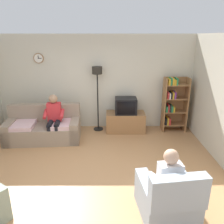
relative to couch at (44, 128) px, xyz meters
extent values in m
plane|color=#B27F51|center=(1.33, -1.68, -0.31)|extent=(12.00, 12.00, 0.00)
cube|color=beige|center=(1.33, 0.98, 1.04)|extent=(6.20, 0.12, 2.70)
cylinder|color=olive|center=(-0.22, 0.90, 1.74)|extent=(0.28, 0.03, 0.28)
cylinder|color=white|center=(-0.22, 0.88, 1.74)|extent=(0.24, 0.01, 0.24)
cube|color=black|center=(-0.22, 0.87, 1.77)|extent=(0.02, 0.01, 0.09)
cube|color=black|center=(-0.18, 0.87, 1.74)|extent=(0.11, 0.01, 0.01)
cube|color=gray|center=(0.00, -0.05, -0.10)|extent=(1.95, 0.96, 0.42)
cube|color=gray|center=(-0.02, 0.31, 0.35)|extent=(1.91, 0.33, 0.48)
cube|color=gray|center=(0.84, 0.00, -0.03)|extent=(0.28, 0.85, 0.56)
cube|color=gray|center=(-0.83, -0.11, -0.03)|extent=(0.28, 0.85, 0.56)
cube|color=beige|center=(0.51, -0.07, 0.16)|extent=(0.64, 0.72, 0.10)
cube|color=beige|center=(-0.49, -0.14, 0.16)|extent=(0.64, 0.72, 0.10)
cube|color=olive|center=(2.20, 0.57, -0.04)|extent=(1.10, 0.56, 0.56)
cube|color=black|center=(2.20, 0.83, -0.01)|extent=(1.10, 0.04, 0.03)
cube|color=black|center=(2.20, 0.55, 0.46)|extent=(0.60, 0.48, 0.44)
cube|color=black|center=(2.20, 0.30, 0.46)|extent=(0.50, 0.01, 0.36)
cube|color=olive|center=(3.29, 0.62, 0.46)|extent=(0.04, 0.36, 1.55)
cube|color=olive|center=(3.93, 0.62, 0.46)|extent=(0.04, 0.36, 1.55)
cube|color=olive|center=(3.61, 0.79, 0.46)|extent=(0.64, 0.02, 1.55)
cube|color=olive|center=(3.61, 0.62, -0.12)|extent=(0.60, 0.34, 0.02)
cube|color=black|center=(3.37, 0.60, -0.01)|extent=(0.05, 0.28, 0.19)
cube|color=gold|center=(3.42, 0.60, 0.00)|extent=(0.04, 0.28, 0.21)
cube|color=red|center=(3.48, 0.60, -0.02)|extent=(0.05, 0.28, 0.18)
cube|color=olive|center=(3.61, 0.62, 0.27)|extent=(0.60, 0.34, 0.02)
cube|color=#267F4C|center=(3.36, 0.60, 0.36)|extent=(0.04, 0.28, 0.17)
cube|color=red|center=(3.41, 0.60, 0.39)|extent=(0.03, 0.28, 0.21)
cube|color=black|center=(3.46, 0.60, 0.39)|extent=(0.04, 0.28, 0.21)
cube|color=#267F4C|center=(3.51, 0.60, 0.37)|extent=(0.04, 0.28, 0.18)
cube|color=gold|center=(3.56, 0.60, 0.36)|extent=(0.04, 0.28, 0.15)
cube|color=olive|center=(3.61, 0.62, 0.66)|extent=(0.60, 0.34, 0.02)
cube|color=red|center=(3.37, 0.60, 0.76)|extent=(0.05, 0.28, 0.19)
cube|color=silver|center=(3.42, 0.60, 0.75)|extent=(0.04, 0.28, 0.16)
cube|color=black|center=(3.46, 0.60, 0.76)|extent=(0.03, 0.28, 0.18)
cube|color=gold|center=(3.51, 0.60, 0.76)|extent=(0.04, 0.28, 0.19)
cube|color=#72338C|center=(3.56, 0.60, 0.76)|extent=(0.04, 0.28, 0.19)
cube|color=olive|center=(3.61, 0.62, 1.04)|extent=(0.60, 0.34, 0.02)
cube|color=gold|center=(3.37, 0.60, 1.14)|extent=(0.06, 0.28, 0.17)
cube|color=#267F4C|center=(3.42, 0.60, 1.15)|extent=(0.04, 0.28, 0.19)
cube|color=gold|center=(3.48, 0.60, 1.15)|extent=(0.05, 0.28, 0.18)
cube|color=gold|center=(3.53, 0.60, 1.13)|extent=(0.05, 0.28, 0.15)
cube|color=#267F4C|center=(3.59, 0.60, 1.15)|extent=(0.04, 0.28, 0.19)
cylinder|color=black|center=(1.41, 0.67, -0.30)|extent=(0.28, 0.28, 0.03)
cylinder|color=black|center=(1.41, 0.67, 0.54)|extent=(0.04, 0.04, 1.70)
cylinder|color=black|center=(1.41, 0.67, 1.44)|extent=(0.28, 0.28, 0.20)
cube|color=#9EADBC|center=(2.63, -2.64, -0.11)|extent=(0.90, 0.94, 0.40)
cube|color=#9EADBC|center=(2.68, -3.01, 0.34)|extent=(0.82, 0.28, 0.50)
cube|color=#9EADBC|center=(2.33, -2.66, -0.03)|extent=(0.30, 0.82, 0.56)
cube|color=#9EADBC|center=(2.93, -2.58, -0.03)|extent=(0.30, 0.82, 0.56)
cube|color=red|center=(0.32, 0.00, 0.47)|extent=(0.35, 0.22, 0.48)
sphere|color=#A37A5B|center=(0.32, -0.01, 0.82)|extent=(0.22, 0.22, 0.22)
cylinder|color=black|center=(0.43, -0.19, 0.23)|extent=(0.16, 0.39, 0.13)
cylinder|color=black|center=(0.25, -0.20, 0.23)|extent=(0.16, 0.39, 0.13)
cylinder|color=black|center=(0.44, -0.38, -0.05)|extent=(0.12, 0.12, 0.52)
cylinder|color=black|center=(0.26, -0.39, -0.05)|extent=(0.12, 0.12, 0.52)
cylinder|color=red|center=(0.54, -0.09, 0.45)|extent=(0.11, 0.34, 0.20)
cylinder|color=red|center=(0.12, -0.12, 0.45)|extent=(0.11, 0.34, 0.20)
cube|color=silver|center=(2.64, -2.69, 0.35)|extent=(0.36, 0.24, 0.48)
sphere|color=tan|center=(2.64, -2.68, 0.70)|extent=(0.22, 0.22, 0.22)
cylinder|color=#2D334C|center=(2.53, -2.52, 0.11)|extent=(0.18, 0.39, 0.13)
cylinder|color=#2D334C|center=(2.70, -2.49, 0.11)|extent=(0.18, 0.39, 0.13)
cylinder|color=#2D334C|center=(2.50, -2.33, -0.11)|extent=(0.12, 0.12, 0.40)
cylinder|color=#2D334C|center=(2.68, -2.30, -0.11)|extent=(0.12, 0.12, 0.40)
cylinder|color=silver|center=(2.42, -2.62, 0.33)|extent=(0.13, 0.34, 0.20)
cylinder|color=silver|center=(2.83, -2.57, 0.33)|extent=(0.13, 0.34, 0.20)
camera|label=1|loc=(1.78, -5.47, 2.31)|focal=35.83mm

